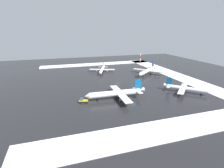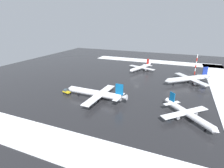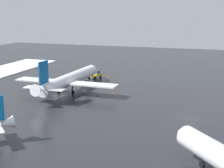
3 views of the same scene
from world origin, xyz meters
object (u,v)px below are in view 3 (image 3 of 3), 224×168
airplane_far_rear (69,80)px  traffic_cone_wingtip_side (113,92)px  pushback_tug (95,75)px  ground_crew_mid_apron (108,78)px  ground_crew_beside_wing (72,89)px  traffic_cone_near_nose (98,94)px  traffic_cone_mid_line (73,90)px

airplane_far_rear → traffic_cone_wingtip_side: airplane_far_rear is taller
pushback_tug → ground_crew_mid_apron: 5.63m
ground_crew_beside_wing → traffic_cone_wingtip_side: 10.53m
pushback_tug → traffic_cone_near_nose: 20.82m
ground_crew_beside_wing → traffic_cone_wingtip_side: (10.09, 2.91, -0.70)m
airplane_far_rear → pushback_tug: size_ratio=6.64×
pushback_tug → traffic_cone_mid_line: bearing=-164.1°
airplane_far_rear → pushback_tug: 18.18m
ground_crew_beside_wing → traffic_cone_mid_line: ground_crew_beside_wing is taller
ground_crew_beside_wing → ground_crew_mid_apron: bearing=109.0°
airplane_far_rear → pushback_tug: (0.33, 18.06, -1.99)m
pushback_tug → traffic_cone_wingtip_side: pushback_tug is taller
airplane_far_rear → traffic_cone_near_nose: 9.03m
airplane_far_rear → ground_crew_mid_apron: bearing=-17.2°
ground_crew_beside_wing → traffic_cone_mid_line: 2.21m
airplane_far_rear → traffic_cone_wingtip_side: bearing=-77.2°
pushback_tug → traffic_cone_near_nose: pushback_tug is taller
airplane_far_rear → traffic_cone_mid_line: size_ratio=60.58×
airplane_far_rear → ground_crew_beside_wing: airplane_far_rear is taller
traffic_cone_wingtip_side → traffic_cone_near_nose: bearing=-130.9°
airplane_far_rear → ground_crew_beside_wing: size_ratio=19.49×
traffic_cone_mid_line → pushback_tug: bearing=90.6°
ground_crew_mid_apron → ground_crew_beside_wing: size_ratio=1.00×
ground_crew_mid_apron → traffic_cone_mid_line: ground_crew_mid_apron is taller
pushback_tug → traffic_cone_wingtip_side: bearing=-130.1°
traffic_cone_wingtip_side → pushback_tug: bearing=124.6°
traffic_cone_near_nose → ground_crew_beside_wing: bearing=177.2°
ground_crew_mid_apron → traffic_cone_near_nose: (3.08, -16.66, -0.70)m
ground_crew_beside_wing → pushback_tug: bearing=126.0°
ground_crew_mid_apron → traffic_cone_mid_line: 15.14m
ground_crew_beside_wing → traffic_cone_mid_line: (-0.69, 1.98, -0.70)m
ground_crew_mid_apron → ground_crew_beside_wing: (-4.18, -16.30, 0.00)m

